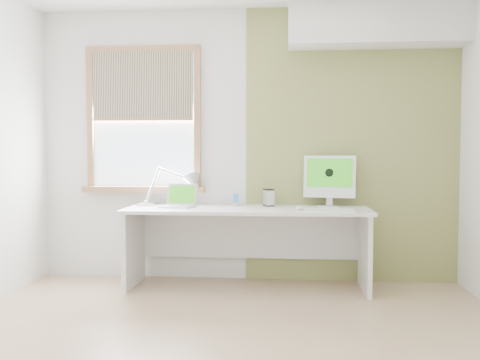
# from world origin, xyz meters

# --- Properties ---
(room) EXTENTS (4.04, 3.54, 2.64)m
(room) POSITION_xyz_m (0.00, 0.00, 1.30)
(room) COLOR tan
(room) RESTS_ON ground
(accent_wall) EXTENTS (2.00, 0.02, 2.60)m
(accent_wall) POSITION_xyz_m (1.00, 1.74, 1.30)
(accent_wall) COLOR olive
(accent_wall) RESTS_ON room
(soffit) EXTENTS (1.60, 0.40, 0.42)m
(soffit) POSITION_xyz_m (1.20, 1.57, 2.40)
(soffit) COLOR white
(soffit) RESTS_ON room
(window) EXTENTS (1.20, 0.14, 1.42)m
(window) POSITION_xyz_m (-1.00, 1.71, 1.54)
(window) COLOR #9B6C4A
(window) RESTS_ON room
(desk) EXTENTS (2.20, 0.70, 0.73)m
(desk) POSITION_xyz_m (0.04, 1.44, 0.53)
(desk) COLOR white
(desk) RESTS_ON room
(desk_lamp) EXTENTS (0.66, 0.34, 0.37)m
(desk_lamp) POSITION_xyz_m (-0.58, 1.60, 0.92)
(desk_lamp) COLOR #B0B3B5
(desk_lamp) RESTS_ON desk
(laptop) EXTENTS (0.34, 0.30, 0.21)m
(laptop) POSITION_xyz_m (-0.59, 1.41, 0.78)
(laptop) COLOR #B0B3B5
(laptop) RESTS_ON desk
(phone_dock) EXTENTS (0.08, 0.08, 0.13)m
(phone_dock) POSITION_xyz_m (-0.08, 1.54, 0.77)
(phone_dock) COLOR #B0B3B5
(phone_dock) RESTS_ON desk
(external_drive) EXTENTS (0.11, 0.14, 0.16)m
(external_drive) POSITION_xyz_m (0.22, 1.57, 0.81)
(external_drive) COLOR #B0B3B5
(external_drive) RESTS_ON desk
(imac) EXTENTS (0.49, 0.20, 0.47)m
(imac) POSITION_xyz_m (0.79, 1.61, 0.99)
(imac) COLOR #B0B3B5
(imac) RESTS_ON desk
(keyboard) EXTENTS (0.45, 0.16, 0.02)m
(keyboard) POSITION_xyz_m (0.75, 1.22, 0.74)
(keyboard) COLOR white
(keyboard) RESTS_ON desk
(mouse) EXTENTS (0.09, 0.13, 0.03)m
(mouse) POSITION_xyz_m (0.51, 1.27, 0.75)
(mouse) COLOR white
(mouse) RESTS_ON desk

